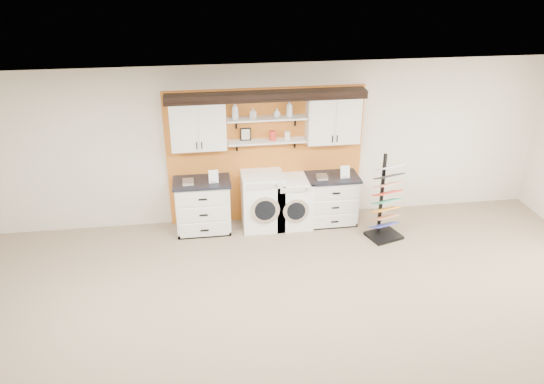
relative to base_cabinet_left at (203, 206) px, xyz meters
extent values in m
plane|color=gray|center=(1.13, -3.64, -0.47)|extent=(10.00, 10.00, 0.00)
plane|color=white|center=(1.13, -3.64, 2.33)|extent=(10.00, 10.00, 0.00)
plane|color=beige|center=(1.13, 0.36, 0.93)|extent=(10.00, 0.00, 10.00)
cube|color=#BD6720|center=(1.13, 0.32, 0.73)|extent=(3.40, 0.07, 2.40)
cube|color=white|center=(0.00, 0.16, 1.41)|extent=(0.90, 0.34, 0.84)
cube|color=white|center=(-0.22, -0.02, 1.41)|extent=(0.42, 0.01, 0.78)
cube|color=white|center=(0.22, -0.02, 1.41)|extent=(0.42, 0.01, 0.78)
cube|color=white|center=(2.26, 0.16, 1.41)|extent=(0.90, 0.34, 0.84)
cube|color=white|center=(2.04, -0.02, 1.41)|extent=(0.42, 0.01, 0.78)
cube|color=white|center=(2.48, -0.02, 1.41)|extent=(0.42, 0.01, 0.78)
cube|color=white|center=(1.13, 0.16, 1.06)|extent=(1.32, 0.28, 0.03)
cube|color=white|center=(1.13, 0.16, 1.46)|extent=(1.32, 0.28, 0.03)
cube|color=black|center=(1.13, 0.18, 1.86)|extent=(3.30, 0.40, 0.10)
cube|color=black|center=(1.13, -0.01, 1.80)|extent=(3.30, 0.04, 0.04)
cube|color=black|center=(0.78, 0.21, 1.18)|extent=(0.18, 0.02, 0.22)
cube|color=beige|center=(0.78, 0.20, 1.18)|extent=(0.14, 0.01, 0.18)
cylinder|color=red|center=(1.23, 0.16, 1.15)|extent=(0.11, 0.11, 0.16)
cylinder|color=silver|center=(1.48, 0.16, 1.14)|extent=(0.10, 0.10, 0.14)
cube|color=white|center=(0.00, 0.01, -0.02)|extent=(0.90, 0.60, 0.90)
cube|color=black|center=(0.00, -0.26, -0.44)|extent=(0.90, 0.06, 0.07)
cube|color=black|center=(0.00, 0.01, 0.45)|extent=(0.96, 0.66, 0.04)
cube|color=white|center=(0.00, -0.30, 0.27)|extent=(0.82, 0.02, 0.25)
cube|color=white|center=(0.00, -0.30, -0.02)|extent=(0.82, 0.02, 0.25)
cube|color=white|center=(0.00, -0.30, -0.31)|extent=(0.82, 0.02, 0.25)
cube|color=white|center=(2.26, 0.01, -0.04)|extent=(0.85, 0.60, 0.85)
cube|color=black|center=(2.26, -0.26, -0.44)|extent=(0.85, 0.06, 0.07)
cube|color=black|center=(2.26, 0.01, 0.40)|extent=(0.91, 0.66, 0.04)
cube|color=white|center=(2.26, -0.30, 0.23)|extent=(0.78, 0.02, 0.24)
cube|color=white|center=(2.26, -0.30, -0.04)|extent=(0.78, 0.02, 0.24)
cube|color=white|center=(2.26, -0.30, -0.32)|extent=(0.78, 0.02, 0.24)
cube|color=white|center=(1.03, 0.01, 0.03)|extent=(0.71, 0.66, 1.00)
cube|color=silver|center=(1.03, -0.33, 0.45)|extent=(0.61, 0.02, 0.10)
cylinder|color=silver|center=(1.03, -0.33, 0.01)|extent=(0.50, 0.05, 0.50)
cylinder|color=black|center=(1.03, -0.35, 0.01)|extent=(0.36, 0.03, 0.36)
cube|color=white|center=(1.56, 0.01, -0.03)|extent=(0.63, 0.66, 0.89)
cube|color=silver|center=(1.56, -0.33, 0.35)|extent=(0.54, 0.02, 0.09)
cylinder|color=silver|center=(1.56, -0.33, -0.04)|extent=(0.45, 0.05, 0.45)
cylinder|color=black|center=(1.56, -0.35, -0.04)|extent=(0.32, 0.03, 0.32)
cube|color=black|center=(3.03, -0.69, -0.44)|extent=(0.64, 0.58, 0.05)
cube|color=black|center=(2.98, -0.54, 0.28)|extent=(0.06, 0.06, 1.42)
cube|color=#2D35A0|center=(3.02, -0.67, -0.25)|extent=(0.50, 0.37, 0.13)
cube|color=#A66645|center=(3.02, -0.67, -0.10)|extent=(0.50, 0.37, 0.13)
cube|color=orange|center=(3.02, -0.67, 0.05)|extent=(0.50, 0.37, 0.13)
cube|color=#258963|center=(3.02, -0.67, 0.20)|extent=(0.50, 0.37, 0.13)
cube|color=red|center=(3.02, -0.67, 0.36)|extent=(0.50, 0.37, 0.13)
cube|color=#D67C5F|center=(3.02, -0.67, 0.51)|extent=(0.50, 0.37, 0.13)
cube|color=black|center=(3.02, -0.67, 0.66)|extent=(0.50, 0.37, 0.13)
cube|color=#BEBEBE|center=(3.02, -0.67, 0.81)|extent=(0.50, 0.37, 0.13)
imported|color=silver|center=(0.61, 0.16, 1.62)|extent=(0.16, 0.16, 0.30)
imported|color=silver|center=(0.90, 0.16, 1.56)|extent=(0.11, 0.11, 0.18)
imported|color=silver|center=(1.30, 0.16, 1.55)|extent=(0.16, 0.16, 0.15)
imported|color=silver|center=(1.51, 0.16, 1.62)|extent=(0.16, 0.16, 0.29)
camera|label=1|loc=(0.02, -8.21, 4.10)|focal=35.00mm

